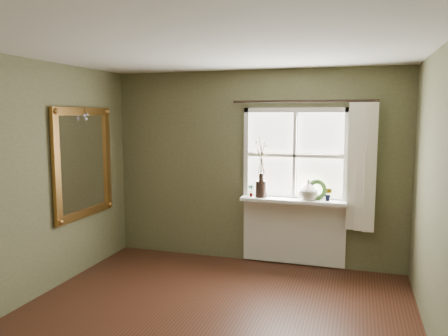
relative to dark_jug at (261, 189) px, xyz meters
name	(u,v)px	position (x,y,z in m)	size (l,w,h in m)	color
ceiling	(193,43)	(-0.13, -2.12, 1.57)	(4.50, 4.50, 0.00)	silver
wall_back	(255,167)	(-0.13, 0.18, 0.27)	(4.00, 0.10, 2.60)	brown
wall_left	(4,186)	(-2.18, -2.12, 0.27)	(0.10, 4.50, 2.60)	brown
window_frame	(295,155)	(0.42, 0.11, 0.45)	(1.36, 0.06, 1.24)	white
window_sill	(293,200)	(0.42, 0.00, -0.13)	(1.36, 0.26, 0.04)	white
window_apron	(293,231)	(0.42, 0.11, -0.57)	(1.36, 0.04, 0.88)	white
dark_jug	(261,189)	(0.00, 0.00, 0.00)	(0.15, 0.15, 0.22)	black
cream_vase	(308,190)	(0.62, 0.00, 0.02)	(0.25, 0.25, 0.26)	beige
wreath	(317,192)	(0.72, 0.04, -0.01)	(0.27, 0.27, 0.07)	#2E4A20
potted_plant_left	(251,190)	(-0.14, 0.00, -0.03)	(0.09, 0.06, 0.17)	#2E4A20
potted_plant_right	(328,194)	(0.87, 0.00, -0.03)	(0.09, 0.07, 0.17)	#2E4A20
curtain	(362,167)	(1.26, 0.01, 0.33)	(0.36, 0.12, 1.59)	white
curtain_rod	(303,101)	(0.52, 0.05, 1.15)	(0.03, 0.03, 1.84)	black
gilt_mirror	(84,162)	(-2.09, -0.90, 0.38)	(0.10, 1.16, 1.38)	white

